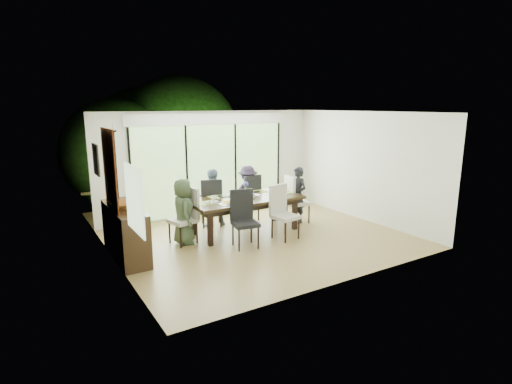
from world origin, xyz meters
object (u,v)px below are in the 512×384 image
laptop (213,203)px  chair_left_end (183,216)px  person_right_end (298,195)px  cup_b (253,196)px  person_left_end (183,211)px  cup_c (272,191)px  chair_far_right (247,197)px  person_far_left (211,198)px  cup_a (214,198)px  table_top (245,199)px  chair_near_right (286,212)px  bowl (125,205)px  chair_near_left (245,219)px  chair_right_end (298,199)px  person_far_right (248,193)px  vase (246,194)px  sideboard (125,232)px  chair_far_left (211,202)px

laptop → chair_left_end: bearing=167.5°
person_right_end → cup_b: (-1.33, -0.10, 0.16)m
person_left_end → cup_c: person_left_end is taller
chair_far_right → person_far_left: bearing=-3.8°
laptop → cup_a: bearing=55.2°
table_top → laptop: size_ratio=7.27×
chair_near_right → cup_b: (-0.35, 0.77, 0.26)m
table_top → bowl: 2.74m
bowl → person_left_end: bearing=12.0°
person_right_end → laptop: (-2.33, -0.10, 0.13)m
person_left_end → chair_near_left: bearing=-119.4°
chair_far_right → person_left_end: size_ratio=0.85×
chair_right_end → laptop: (-2.35, -0.10, 0.23)m
person_right_end → person_far_right: (-0.93, 0.83, 0.00)m
person_right_end → person_far_right: size_ratio=1.00×
person_far_left → cup_b: person_far_left is taller
person_far_right → laptop: (-1.40, -0.93, 0.13)m
person_far_left → person_far_right: same height
vase → person_left_end: bearing=-178.1°
table_top → cup_a: cup_a is taller
sideboard → cup_c: bearing=4.3°
laptop → cup_a: 0.29m
person_right_end → cup_a: person_right_end is taller
chair_near_left → chair_far_right: bearing=69.2°
chair_near_left → person_far_right: 2.00m
cup_c → bowl: bowl is taller
chair_left_end → cup_b: chair_left_end is taller
cup_a → person_left_end: bearing=-169.1°
chair_near_right → person_far_right: person_far_right is taller
chair_right_end → sideboard: (-4.21, -0.16, -0.10)m
person_far_left → person_right_end: bearing=159.3°
chair_far_right → person_right_end: bearing=132.7°
person_far_left → cup_c: size_ratio=10.40×
chair_left_end → chair_far_left: same height
chair_far_right → cup_c: (0.25, -0.75, 0.26)m
chair_far_left → cup_a: bearing=91.1°
cup_b → person_far_right: bearing=66.7°
cup_b → cup_c: size_ratio=0.81×
person_left_end → person_right_end: bearing=-77.8°
person_far_left → cup_c: 1.46m
cup_a → person_far_left: bearing=69.8°
person_far_left → sideboard: bearing=26.2°
chair_near_right → person_far_right: (0.05, 1.70, 0.10)m
person_far_right → chair_far_right: bearing=-75.1°
table_top → chair_left_end: bearing=180.0°
chair_far_left → person_right_end: bearing=176.9°
person_right_end → bowl: (-4.19, -0.26, 0.36)m
chair_left_end → person_far_left: 1.34m
cup_a → bowl: (-2.01, -0.41, 0.19)m
table_top → laptop: laptop is taller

